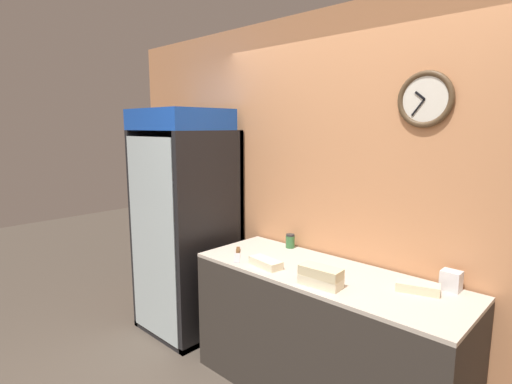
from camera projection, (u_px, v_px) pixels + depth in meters
wall_back at (357, 199)px, 2.85m from camera, size 5.20×0.09×2.70m
prep_counter at (323, 336)px, 2.73m from camera, size 1.86×0.67×0.91m
beverage_cooler at (190, 211)px, 3.64m from camera, size 0.76×0.72×2.02m
sandwich_stack_bottom at (320, 281)px, 2.42m from camera, size 0.27×0.14×0.06m
sandwich_stack_middle at (321, 272)px, 2.41m from camera, size 0.27×0.13×0.06m
sandwich_flat_left at (418, 287)px, 2.33m from camera, size 0.26×0.17×0.05m
sandwich_flat_right at (266, 263)px, 2.76m from camera, size 0.26×0.14×0.05m
chefs_knife at (238, 253)px, 3.03m from camera, size 0.25×0.26×0.02m
condiment_jar at (290, 241)px, 3.18m from camera, size 0.07×0.07×0.11m
napkin_dispenser at (451, 281)px, 2.35m from camera, size 0.11×0.09×0.12m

